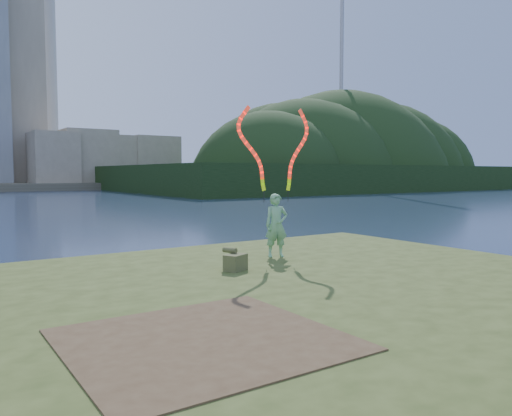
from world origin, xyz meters
TOP-DOWN VIEW (x-y plane):
  - ground at (0.00, 0.00)m, footprint 320.00×320.00m
  - grassy_knoll at (0.00, -2.30)m, footprint 20.00×18.00m
  - dirt_patch at (-2.20, -3.20)m, footprint 3.20×3.00m
  - wooded_hill at (59.57, 59.96)m, footprint 78.00×50.00m
  - woman_with_ribbons at (2.17, 1.27)m, footprint 1.91×0.71m
  - canvas_bag at (0.41, 0.33)m, footprint 0.57×0.64m

SIDE VIEW (x-z plane):
  - ground at x=0.00m, z-range 0.00..0.00m
  - wooded_hill at x=59.57m, z-range -31.34..31.66m
  - grassy_knoll at x=0.00m, z-range -0.06..0.74m
  - dirt_patch at x=-2.20m, z-range 0.80..0.82m
  - canvas_bag at x=0.41m, z-range 0.76..1.22m
  - woman_with_ribbons at x=2.17m, z-range 0.26..4.20m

